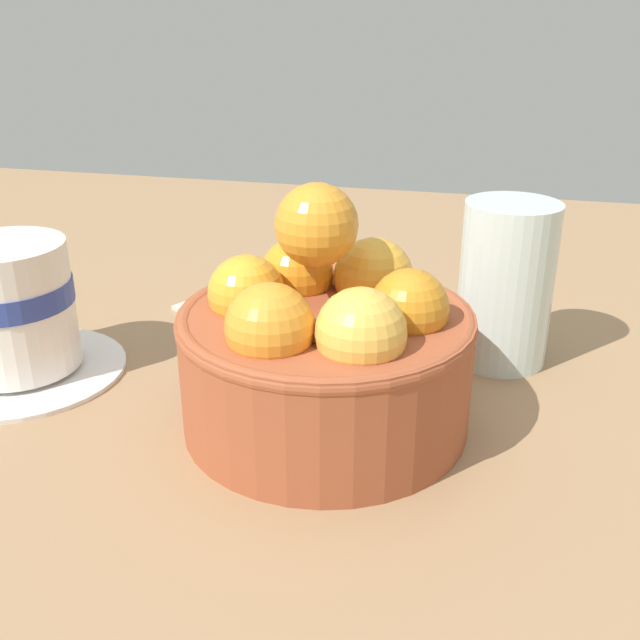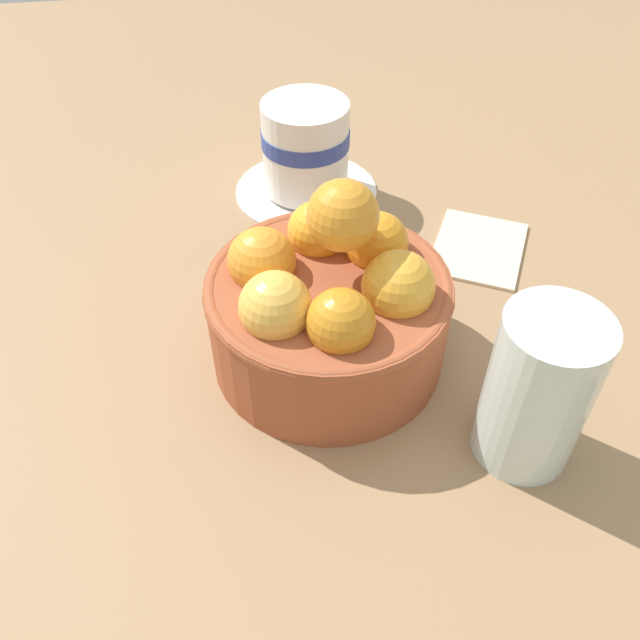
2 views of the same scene
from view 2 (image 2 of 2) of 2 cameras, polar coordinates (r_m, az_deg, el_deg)
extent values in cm
cube|color=#997551|center=(49.89, 0.63, -4.78)|extent=(152.43, 114.38, 4.82)
cylinder|color=#9E4C2D|center=(45.59, 0.69, 0.03)|extent=(16.27, 16.27, 6.92)
torus|color=#9E4C2D|center=(43.50, 0.73, 2.90)|extent=(16.47, 16.47, 1.00)
sphere|color=gold|center=(42.11, 6.71, 2.87)|extent=(4.72, 4.72, 4.72)
sphere|color=orange|center=(45.37, 4.87, 6.59)|extent=(4.36, 4.36, 4.36)
sphere|color=gold|center=(46.21, -0.68, 7.57)|extent=(4.33, 4.33, 4.33)
sphere|color=orange|center=(43.90, -5.01, 5.06)|extent=(4.55, 4.55, 4.55)
sphere|color=#F0B549|center=(40.52, -3.85, 1.10)|extent=(4.57, 4.57, 4.57)
sphere|color=orange|center=(39.56, 2.38, -0.16)|extent=(4.25, 4.25, 4.25)
sphere|color=orange|center=(41.09, 1.98, 8.95)|extent=(4.53, 4.53, 4.53)
cylinder|color=white|center=(63.80, -1.19, 11.16)|extent=(13.27, 13.27, 0.60)
cylinder|color=white|center=(61.47, -1.25, 14.61)|extent=(7.74, 7.74, 8.28)
cylinder|color=#2D4299|center=(61.00, -1.26, 15.38)|extent=(7.90, 7.90, 1.49)
cylinder|color=silver|center=(40.81, 18.18, -5.77)|extent=(6.14, 6.14, 10.91)
cube|color=beige|center=(58.32, 13.46, 6.14)|extent=(11.51, 10.70, 0.60)
camera|label=1|loc=(0.41, -56.28, 5.76)|focal=41.21mm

